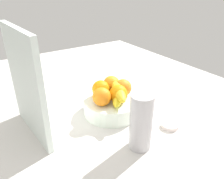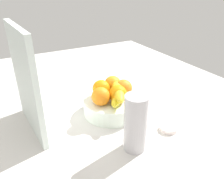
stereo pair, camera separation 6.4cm
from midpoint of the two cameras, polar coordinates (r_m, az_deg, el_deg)
The scene contains 11 objects.
ground_plane at distance 91.69cm, azimuth -3.49°, elevation -6.15°, with size 180.00×140.00×3.00cm, color silver.
fruit_bowl at distance 88.03cm, azimuth -2.08°, elevation -4.15°, with size 22.29×22.29×6.11cm, color white.
orange_front_left at distance 86.55cm, azimuth -5.01°, elevation 0.08°, with size 6.85×6.85×6.85cm, color orange.
orange_front_right at distance 80.91cm, azimuth -4.90°, elevation -1.92°, with size 6.85×6.85×6.85cm, color orange.
orange_center at distance 82.63cm, azimuth -0.56°, elevation -1.17°, with size 6.85×6.85×6.85cm, color orange.
orange_back_left at distance 87.29cm, azimuth 0.73°, elevation 0.43°, with size 6.85×6.85×6.85cm, color orange.
orange_back_right at distance 90.26cm, azimuth -2.17°, elevation 1.34°, with size 6.85×6.85×6.85cm, color orange.
banana_bunch at distance 83.84cm, azimuth -0.49°, elevation -0.98°, with size 17.24×14.24×6.20cm.
cutting_board at distance 76.19cm, azimuth -23.45°, elevation 1.05°, with size 28.00×1.80×36.00cm, color white.
thermos_tumbler at distance 67.83cm, azimuth 4.76°, elevation -8.40°, with size 7.07×7.07×18.51cm, color #BCB8BC.
jar_lid at distance 82.75cm, azimuth 12.49°, elevation -9.04°, with size 6.11×6.11×1.39cm, color silver.
Camera 1 is at (-65.64, 40.40, 48.12)cm, focal length 35.63 mm.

